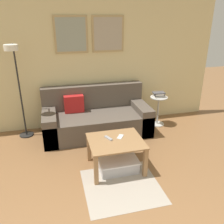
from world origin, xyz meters
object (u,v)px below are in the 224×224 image
(couch, at_px, (96,118))
(floor_lamp, at_px, (16,76))
(storage_bin, at_px, (118,164))
(remote_control, at_px, (108,138))
(cell_phone, at_px, (120,137))
(book_stack, at_px, (159,95))
(side_table, at_px, (158,108))
(coffee_table, at_px, (116,146))

(couch, height_order, floor_lamp, floor_lamp)
(storage_bin, bearing_deg, remote_control, 134.74)
(remote_control, distance_m, cell_phone, 0.18)
(book_stack, xyz_separation_m, cell_phone, (-1.13, -1.16, -0.18))
(couch, bearing_deg, side_table, 0.98)
(coffee_table, xyz_separation_m, book_stack, (1.22, 1.25, 0.28))
(floor_lamp, relative_size, cell_phone, 12.02)
(coffee_table, xyz_separation_m, floor_lamp, (-1.36, 1.25, 0.81))
(couch, height_order, coffee_table, couch)
(couch, bearing_deg, floor_lamp, 178.65)
(coffee_table, height_order, remote_control, remote_control)
(floor_lamp, bearing_deg, coffee_table, -42.59)
(storage_bin, relative_size, cell_phone, 4.01)
(floor_lamp, bearing_deg, remote_control, -42.92)
(side_table, bearing_deg, floor_lamp, 179.81)
(side_table, xyz_separation_m, cell_phone, (-1.13, -1.16, 0.11))
(side_table, distance_m, remote_control, 1.76)
(couch, height_order, side_table, couch)
(floor_lamp, distance_m, side_table, 2.71)
(book_stack, height_order, remote_control, book_stack)
(storage_bin, relative_size, side_table, 0.94)
(cell_phone, bearing_deg, storage_bin, -85.92)
(coffee_table, relative_size, cell_phone, 5.47)
(side_table, bearing_deg, remote_control, -138.29)
(storage_bin, bearing_deg, side_table, 46.86)
(coffee_table, bearing_deg, book_stack, 45.62)
(coffee_table, height_order, cell_phone, cell_phone)
(cell_phone, bearing_deg, remote_control, -143.18)
(couch, bearing_deg, cell_phone, -82.56)
(book_stack, bearing_deg, storage_bin, -132.92)
(storage_bin, bearing_deg, cell_phone, 60.75)
(side_table, height_order, book_stack, book_stack)
(couch, xyz_separation_m, book_stack, (1.28, 0.03, 0.36))
(coffee_table, distance_m, floor_lamp, 2.01)
(coffee_table, relative_size, side_table, 1.29)
(floor_lamp, height_order, remote_control, floor_lamp)
(couch, height_order, remote_control, couch)
(book_stack, distance_m, cell_phone, 1.63)
(coffee_table, xyz_separation_m, cell_phone, (0.09, 0.08, 0.10))
(floor_lamp, distance_m, cell_phone, 1.99)
(remote_control, bearing_deg, cell_phone, -20.91)
(storage_bin, xyz_separation_m, cell_phone, (0.07, 0.12, 0.37))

